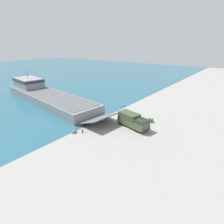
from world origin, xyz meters
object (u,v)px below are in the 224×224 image
object	(u,v)px
mooring_bollard	(82,131)
cargo_crate	(151,120)
landing_craft	(44,94)
soldier_on_ramp	(139,117)
military_truck	(133,120)

from	to	relation	value
mooring_bollard	cargo_crate	size ratio (longest dim) A/B	0.77
landing_craft	cargo_crate	bearing A→B (deg)	-75.67
mooring_bollard	cargo_crate	xyz separation A→B (m)	(12.49, -8.09, -0.00)
soldier_on_ramp	mooring_bollard	world-z (taller)	soldier_on_ramp
soldier_on_ramp	mooring_bollard	bearing A→B (deg)	145.76
soldier_on_ramp	cargo_crate	bearing A→B (deg)	-71.86
landing_craft	mooring_bollard	world-z (taller)	landing_craft
landing_craft	military_truck	world-z (taller)	landing_craft
landing_craft	soldier_on_ramp	world-z (taller)	landing_craft
mooring_bollard	cargo_crate	bearing A→B (deg)	-32.92
mooring_bollard	soldier_on_ramp	bearing A→B (deg)	-26.78
landing_craft	mooring_bollard	distance (m)	26.32
landing_craft	mooring_bollard	xyz separation A→B (m)	(-7.90, -25.06, -1.50)
landing_craft	cargo_crate	size ratio (longest dim) A/B	48.41
military_truck	soldier_on_ramp	xyz separation A→B (m)	(3.37, 0.54, -0.45)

